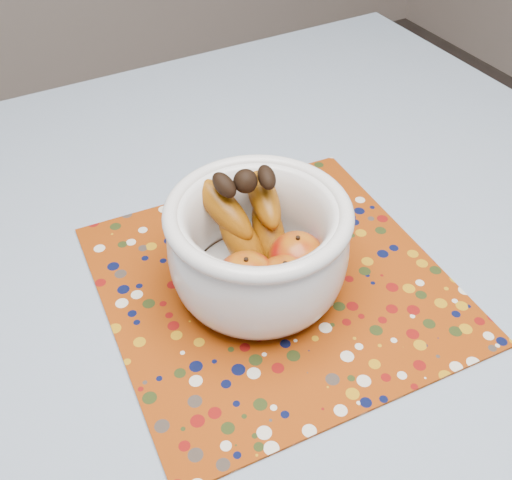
# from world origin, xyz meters

# --- Properties ---
(table) EXTENTS (1.20, 1.20, 0.75)m
(table) POSITION_xyz_m (0.00, 0.00, 0.67)
(table) COLOR brown
(table) RESTS_ON ground
(tablecloth) EXTENTS (1.32, 1.32, 0.01)m
(tablecloth) POSITION_xyz_m (0.00, 0.00, 0.76)
(tablecloth) COLOR slate
(tablecloth) RESTS_ON table
(placemat) EXTENTS (0.42, 0.42, 0.00)m
(placemat) POSITION_xyz_m (0.04, 0.05, 0.76)
(placemat) COLOR #802F07
(placemat) RESTS_ON tablecloth
(fruit_bowl) EXTENTS (0.21, 0.21, 0.15)m
(fruit_bowl) POSITION_xyz_m (0.02, 0.05, 0.83)
(fruit_bowl) COLOR silver
(fruit_bowl) RESTS_ON placemat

